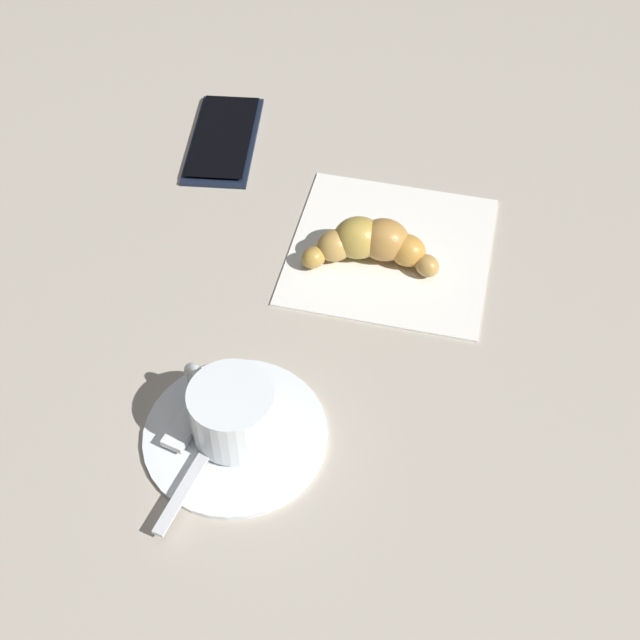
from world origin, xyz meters
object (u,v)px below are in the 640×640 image
Objects in this scene: sugar_packet at (190,420)px; napkin at (390,249)px; saucer at (235,433)px; cell_phone at (224,138)px; espresso_cup at (231,410)px; croissant at (371,243)px; teaspoon at (215,437)px.

napkin is (0.25, -0.08, -0.01)m from sugar_packet.
napkin is at bearing 165.15° from sugar_packet.
saucer is 0.04m from sugar_packet.
napkin is 1.14× the size of cell_phone.
espresso_cup reaches higher than croissant.
cell_phone is at bearing 69.24° from napkin.
espresso_cup is at bearing -151.18° from cell_phone.
napkin is at bearing -35.84° from croissant.
teaspoon reaches higher than cell_phone.
teaspoon is 1.03× the size of croissant.
espresso_cup is at bearing 62.68° from saucer.
sugar_packet is 0.26m from napkin.
saucer is 0.90× the size of cell_phone.
teaspoon is at bearing -153.41° from cell_phone.
sugar_packet is 0.45× the size of croissant.
sugar_packet is at bearing 75.81° from teaspoon.
teaspoon is 0.71× the size of napkin.
espresso_cup is 0.66× the size of teaspoon.
napkin is at bearing -9.97° from espresso_cup.
croissant reaches higher than teaspoon.
cell_phone is at bearing 26.59° from teaspoon.
cell_phone is (0.33, 0.18, -0.00)m from saucer.
croissant reaches higher than sugar_packet.
croissant is (0.24, -0.04, 0.01)m from teaspoon.
teaspoon reaches higher than napkin.
sugar_packet is 0.35× the size of cell_phone.
saucer is 1.11× the size of teaspoon.
espresso_cup is 0.68× the size of croissant.
napkin is at bearing -110.76° from cell_phone.
sugar_packet is 0.24m from croissant.
sugar_packet is at bearing 103.55° from espresso_cup.
saucer is at bearing 172.94° from croissant.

